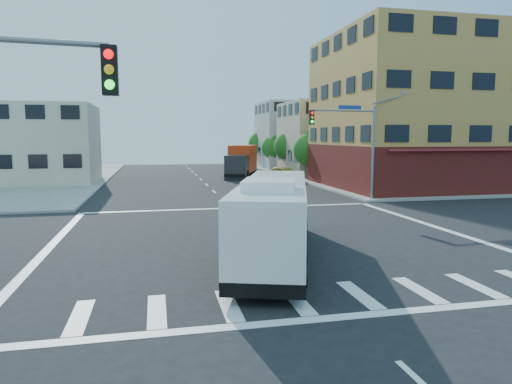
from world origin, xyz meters
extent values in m
plane|color=black|center=(0.00, 0.00, 0.00)|extent=(120.00, 120.00, 0.00)
cube|color=gray|center=(35.00, 35.00, 0.07)|extent=(50.00, 50.00, 0.15)
cube|color=#B87E42|center=(20.00, 18.50, 7.00)|extent=(18.00, 15.00, 14.00)
cube|color=#561316|center=(20.00, 18.50, 2.00)|extent=(18.09, 15.08, 4.00)
cube|color=maroon|center=(20.00, 11.40, 3.60)|extent=(16.00, 1.60, 0.51)
cube|color=tan|center=(17.00, 34.00, 4.50)|extent=(12.00, 10.00, 9.00)
cube|color=#AAA9A4|center=(17.00, 48.00, 5.00)|extent=(12.00, 10.00, 10.00)
cube|color=beige|center=(-17.00, 30.00, 4.00)|extent=(12.00, 10.00, 8.00)
cylinder|color=slate|center=(10.80, 10.80, 3.50)|extent=(0.18, 0.18, 7.00)
cylinder|color=slate|center=(8.30, 10.55, 6.60)|extent=(5.01, 0.62, 0.12)
cube|color=black|center=(5.80, 10.30, 6.10)|extent=(0.32, 0.30, 1.00)
sphere|color=#FF0C0C|center=(5.80, 10.13, 6.40)|extent=(0.20, 0.20, 0.20)
sphere|color=yellow|center=(5.80, 10.13, 6.10)|extent=(0.20, 0.20, 0.20)
sphere|color=#19FF33|center=(5.80, 10.13, 5.80)|extent=(0.20, 0.20, 0.20)
cube|color=navy|center=(8.80, 10.60, 6.85)|extent=(1.80, 0.22, 0.28)
cube|color=gray|center=(13.30, 11.05, 8.00)|extent=(0.50, 0.22, 0.14)
cube|color=black|center=(-5.80, -10.30, 6.10)|extent=(0.32, 0.30, 1.00)
sphere|color=#FF0C0C|center=(-5.80, -10.47, 6.40)|extent=(0.20, 0.20, 0.20)
sphere|color=yellow|center=(-5.80, -10.47, 6.10)|extent=(0.20, 0.20, 0.20)
sphere|color=#19FF33|center=(-5.80, -10.47, 5.80)|extent=(0.20, 0.20, 0.20)
cylinder|color=#332212|center=(11.80, 28.00, 0.96)|extent=(0.28, 0.28, 1.92)
sphere|color=#195518|center=(11.80, 28.00, 3.37)|extent=(3.60, 3.60, 3.60)
sphere|color=#195518|center=(12.20, 27.70, 4.27)|extent=(2.52, 2.52, 2.52)
cylinder|color=#332212|center=(11.80, 36.00, 1.00)|extent=(0.28, 0.28, 1.99)
sphere|color=#195518|center=(11.80, 36.00, 3.51)|extent=(3.80, 3.80, 3.80)
sphere|color=#195518|center=(12.20, 35.70, 4.46)|extent=(2.66, 2.66, 2.66)
cylinder|color=#332212|center=(11.80, 44.00, 0.94)|extent=(0.28, 0.28, 1.89)
sphere|color=#195518|center=(11.80, 44.00, 3.25)|extent=(3.40, 3.40, 3.40)
sphere|color=#195518|center=(12.20, 43.70, 4.10)|extent=(2.38, 2.38, 2.38)
cylinder|color=#332212|center=(11.80, 52.00, 1.01)|extent=(0.28, 0.28, 2.03)
sphere|color=#195518|center=(11.80, 52.00, 3.63)|extent=(4.00, 4.00, 4.00)
sphere|color=#195518|center=(12.20, 51.70, 4.63)|extent=(2.80, 2.80, 2.80)
cube|color=black|center=(-0.41, -3.14, 0.52)|extent=(5.79, 11.51, 0.42)
cube|color=white|center=(-0.41, -3.14, 1.67)|extent=(5.77, 11.49, 2.68)
cube|color=black|center=(-0.41, -3.14, 1.84)|extent=(5.71, 11.18, 1.18)
cube|color=black|center=(1.32, 2.18, 1.74)|extent=(2.12, 0.74, 1.27)
cube|color=#E5590C|center=(1.33, 2.20, 2.68)|extent=(1.73, 0.60, 0.26)
cube|color=white|center=(-0.41, -3.14, 2.96)|extent=(5.66, 11.26, 0.11)
cube|color=white|center=(-1.28, -5.83, 3.18)|extent=(2.24, 2.49, 0.34)
cube|color=#147844|center=(-1.71, -3.22, 0.99)|extent=(1.62, 4.93, 0.26)
cube|color=#147844|center=(0.60, -3.96, 0.99)|extent=(1.62, 4.93, 0.26)
cylinder|color=black|center=(-0.36, 0.64, 0.49)|extent=(0.57, 1.02, 0.98)
cylinder|color=#99999E|center=(-0.49, 0.69, 0.49)|extent=(0.19, 0.48, 0.49)
cylinder|color=black|center=(1.78, -0.05, 0.49)|extent=(0.57, 1.02, 0.98)
cylinder|color=#99999E|center=(1.90, -0.09, 0.49)|extent=(0.19, 0.48, 0.49)
cylinder|color=black|center=(-2.60, -6.23, 0.49)|extent=(0.57, 1.02, 0.98)
cylinder|color=#99999E|center=(-2.72, -6.19, 0.49)|extent=(0.19, 0.48, 0.49)
cylinder|color=black|center=(-0.45, -6.93, 0.49)|extent=(0.57, 1.02, 0.98)
cylinder|color=#99999E|center=(-0.33, -6.97, 0.49)|extent=(0.19, 0.48, 0.49)
cube|color=#232428|center=(3.89, 29.57, 1.36)|extent=(3.06, 3.00, 2.72)
cube|color=black|center=(3.54, 28.64, 1.78)|extent=(2.08, 0.86, 1.04)
cube|color=red|center=(5.31, 33.28, 2.19)|extent=(4.43, 6.36, 3.13)
cube|color=black|center=(4.86, 32.11, 0.57)|extent=(5.13, 8.63, 0.31)
cylinder|color=black|center=(2.94, 30.15, 0.52)|extent=(0.65, 1.08, 1.04)
cylinder|color=black|center=(4.99, 29.37, 0.52)|extent=(0.65, 1.08, 1.04)
cylinder|color=black|center=(4.02, 32.98, 0.52)|extent=(0.65, 1.08, 1.04)
cylinder|color=black|center=(6.07, 32.20, 0.52)|extent=(0.65, 1.08, 1.04)
cylinder|color=black|center=(4.95, 35.43, 0.52)|extent=(0.65, 1.08, 1.04)
cylinder|color=black|center=(7.00, 34.64, 0.52)|extent=(0.65, 1.08, 1.04)
imported|color=gold|center=(8.45, 26.29, 0.82)|extent=(3.56, 5.21, 1.65)
camera|label=1|loc=(-4.93, -20.32, 4.75)|focal=32.00mm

